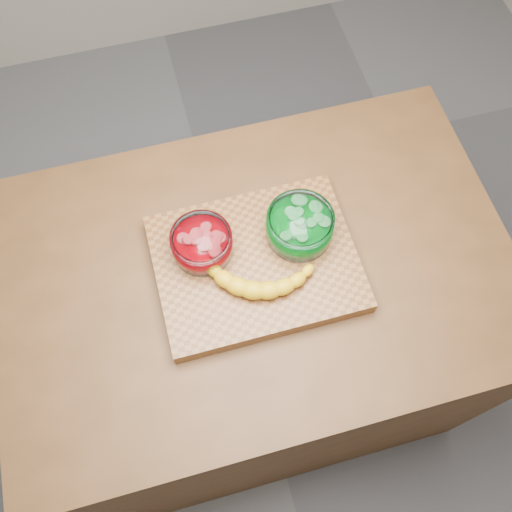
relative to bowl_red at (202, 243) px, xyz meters
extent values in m
plane|color=slate|center=(0.11, -0.06, -0.97)|extent=(3.50, 3.50, 0.00)
cube|color=#513118|center=(0.11, -0.06, -0.52)|extent=(1.20, 0.80, 0.90)
cube|color=brown|center=(0.11, -0.06, -0.05)|extent=(0.45, 0.35, 0.04)
cylinder|color=white|center=(0.00, 0.00, 0.00)|extent=(0.14, 0.14, 0.06)
cylinder|color=#D1000B|center=(0.00, 0.00, -0.01)|extent=(0.11, 0.11, 0.04)
cylinder|color=#FF5057|center=(0.00, 0.00, 0.02)|extent=(0.11, 0.11, 0.02)
cylinder|color=white|center=(0.22, -0.02, 0.00)|extent=(0.15, 0.15, 0.07)
cylinder|color=#00861A|center=(0.22, -0.02, -0.01)|extent=(0.13, 0.13, 0.04)
cylinder|color=#61CF6C|center=(0.22, -0.02, 0.02)|extent=(0.12, 0.12, 0.02)
camera|label=1|loc=(-0.03, -0.58, 1.12)|focal=40.00mm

